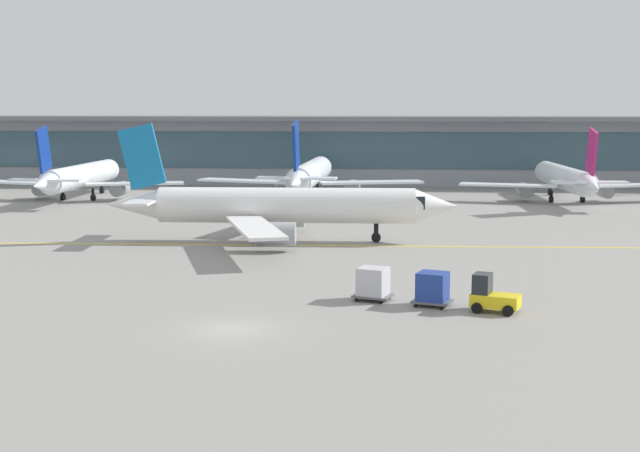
{
  "coord_description": "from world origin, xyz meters",
  "views": [
    {
      "loc": [
        7.96,
        -43.45,
        11.38
      ],
      "look_at": [
        3.18,
        16.88,
        3.0
      ],
      "focal_mm": 49.87,
      "sensor_mm": 36.0,
      "label": 1
    }
  ],
  "objects": [
    {
      "name": "ground_plane",
      "position": [
        0.0,
        0.0,
        0.0
      ],
      "size": [
        400.0,
        400.0,
        0.0
      ],
      "primitive_type": "plane",
      "color": "gray"
    },
    {
      "name": "taxiway_centreline_stripe",
      "position": [
        -0.55,
        26.94,
        0.0
      ],
      "size": [
        109.96,
        3.72,
        0.01
      ],
      "primitive_type": "cube",
      "rotation": [
        0.0,
        0.0,
        0.03
      ],
      "color": "yellow",
      "rests_on": "ground_plane"
    },
    {
      "name": "terminal_concourse",
      "position": [
        0.0,
        82.86,
        4.92
      ],
      "size": [
        173.42,
        11.0,
        9.6
      ],
      "color": "#8C939E",
      "rests_on": "ground_plane"
    },
    {
      "name": "gate_airplane_1",
      "position": [
        -28.77,
        59.47,
        2.72
      ],
      "size": [
        25.44,
        27.28,
        9.06
      ],
      "rotation": [
        0.0,
        0.0,
        1.56
      ],
      "color": "white",
      "rests_on": "ground_plane"
    },
    {
      "name": "gate_airplane_2",
      "position": [
        -1.61,
        62.11,
        2.91
      ],
      "size": [
        27.2,
        29.24,
        9.69
      ],
      "rotation": [
        0.0,
        0.0,
        1.53
      ],
      "color": "white",
      "rests_on": "ground_plane"
    },
    {
      "name": "gate_airplane_3",
      "position": [
        28.3,
        61.74,
        2.66
      ],
      "size": [
        24.9,
        26.82,
        8.88
      ],
      "rotation": [
        0.0,
        0.0,
        1.63
      ],
      "color": "white",
      "rests_on": "ground_plane"
    },
    {
      "name": "taxiing_regional_jet",
      "position": [
        -0.93,
        28.93,
        2.93
      ],
      "size": [
        29.44,
        27.41,
        9.76
      ],
      "rotation": [
        0.0,
        0.0,
        0.03
      ],
      "color": "white",
      "rests_on": "ground_plane"
    },
    {
      "name": "baggage_tug",
      "position": [
        13.58,
        4.91,
        0.89
      ],
      "size": [
        2.92,
        2.29,
        2.1
      ],
      "rotation": [
        0.0,
        0.0,
        -0.34
      ],
      "color": "yellow",
      "rests_on": "ground_plane"
    },
    {
      "name": "cargo_dolly_lead",
      "position": [
        10.41,
        6.02,
        1.05
      ],
      "size": [
        2.51,
        2.21,
        1.94
      ],
      "rotation": [
        0.0,
        0.0,
        -0.34
      ],
      "color": "#595B60",
      "rests_on": "ground_plane"
    },
    {
      "name": "cargo_dolly_trailing",
      "position": [
        7.03,
        7.21,
        1.05
      ],
      "size": [
        2.51,
        2.21,
        1.94
      ],
      "rotation": [
        0.0,
        0.0,
        -0.34
      ],
      "color": "#595B60",
      "rests_on": "ground_plane"
    }
  ]
}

